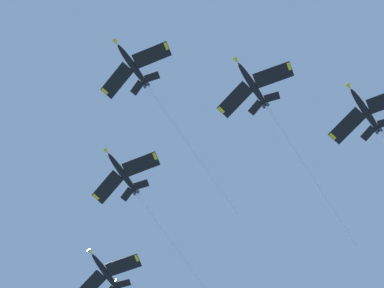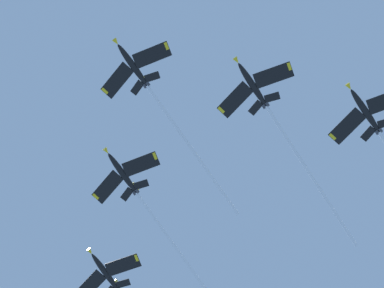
{
  "view_description": "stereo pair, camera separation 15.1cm",
  "coord_description": "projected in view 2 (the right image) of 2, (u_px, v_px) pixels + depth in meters",
  "views": [
    {
      "loc": [
        35.88,
        46.94,
        1.68
      ],
      "look_at": [
        -21.58,
        28.89,
        140.29
      ],
      "focal_mm": 58.6,
      "sensor_mm": 36.0,
      "label": 1
    },
    {
      "loc": [
        35.92,
        46.8,
        1.68
      ],
      "look_at": [
        -21.58,
        28.89,
        140.29
      ],
      "focal_mm": 58.6,
      "sensor_mm": 36.0,
      "label": 2
    }
  ],
  "objects": [
    {
      "name": "jet_lead",
      "position": [
        156.0,
        98.0,
        150.22
      ],
      "size": [
        48.19,
        24.01,
        13.43
      ],
      "color": "black"
    },
    {
      "name": "jet_left_wing",
      "position": [
        276.0,
        121.0,
        146.99
      ],
      "size": [
        50.59,
        23.46,
        13.52
      ],
      "color": "black"
    },
    {
      "name": "jet_right_wing",
      "position": [
        148.0,
        209.0,
        155.32
      ],
      "size": [
        54.64,
        26.32,
        15.92
      ],
      "color": "black"
    }
  ]
}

